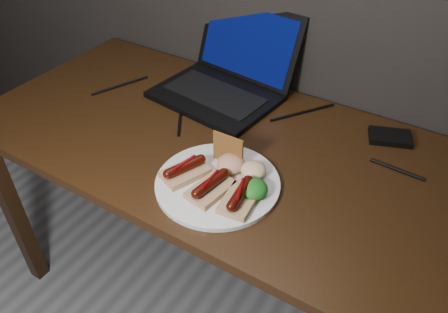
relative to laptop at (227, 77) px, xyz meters
name	(u,v)px	position (x,y,z in m)	size (l,w,h in m)	color
desk	(212,161)	(0.09, -0.24, -0.14)	(1.40, 0.70, 0.75)	#35200D
laptop	(227,77)	(0.00, 0.00, 0.00)	(0.41, 0.40, 0.25)	black
hard_drive	(390,137)	(0.53, 0.01, -0.04)	(0.11, 0.07, 0.02)	black
desk_cables	(234,115)	(0.09, -0.11, -0.05)	(1.01, 0.39, 0.01)	black
plate	(218,183)	(0.22, -0.40, -0.05)	(0.31, 0.31, 0.01)	silver
bread_sausage_left	(185,170)	(0.14, -0.42, -0.02)	(0.11, 0.13, 0.04)	tan
bread_sausage_center	(210,187)	(0.22, -0.44, -0.02)	(0.09, 0.12, 0.04)	tan
bread_sausage_right	(240,197)	(0.30, -0.43, -0.02)	(0.08, 0.12, 0.04)	tan
crispbread	(228,150)	(0.20, -0.32, 0.00)	(0.09, 0.01, 0.09)	#A6682D
salad_greens	(253,189)	(0.31, -0.39, -0.02)	(0.07, 0.07, 0.04)	#175210
salsa_mound	(231,164)	(0.22, -0.34, -0.02)	(0.07, 0.07, 0.04)	#AA1A11
coleslaw_mound	(253,170)	(0.28, -0.33, -0.02)	(0.06, 0.06, 0.04)	beige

